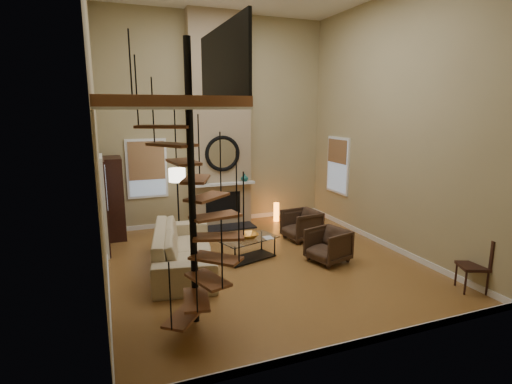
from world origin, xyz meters
name	(u,v)px	position (x,y,z in m)	size (l,w,h in m)	color
ground	(263,262)	(0.00, 0.00, -0.01)	(6.00, 6.50, 0.01)	#AB7537
back_wall	(218,122)	(0.00, 3.25, 2.75)	(6.00, 0.02, 5.50)	tan
front_wall	(367,139)	(0.00, -3.25, 2.75)	(6.00, 0.02, 5.50)	tan
left_wall	(96,130)	(-3.00, 0.00, 2.75)	(0.02, 6.50, 5.50)	tan
right_wall	(391,125)	(3.00, 0.00, 2.75)	(0.02, 6.50, 5.50)	tan
baseboard_back	(220,220)	(0.00, 3.24, 0.06)	(6.00, 0.02, 0.12)	white
baseboard_front	(355,344)	(0.00, -3.24, 0.06)	(6.00, 0.02, 0.12)	white
baseboard_left	(109,281)	(-2.99, 0.00, 0.06)	(0.02, 6.50, 0.12)	white
baseboard_right	(382,242)	(2.99, 0.00, 0.06)	(0.02, 6.50, 0.12)	white
chimney_breast	(220,122)	(0.00, 3.06, 2.75)	(1.60, 0.38, 5.50)	tan
hearth	(227,227)	(0.00, 2.57, 0.02)	(1.50, 0.60, 0.04)	black
firebox	(223,206)	(0.00, 2.86, 0.55)	(0.95, 0.02, 0.72)	black
mantel	(224,184)	(0.00, 2.78, 1.15)	(1.70, 0.18, 0.06)	white
mirror_frame	(223,154)	(0.00, 2.84, 1.95)	(0.94, 0.94, 0.10)	black
mirror_disc	(222,154)	(0.00, 2.85, 1.95)	(0.80, 0.80, 0.01)	white
vase_left	(203,179)	(-0.55, 2.82, 1.30)	(0.24, 0.24, 0.25)	black
vase_right	(245,177)	(0.60, 2.82, 1.28)	(0.20, 0.20, 0.21)	#18544E
window_back	(147,168)	(-1.90, 3.22, 1.62)	(1.02, 0.06, 1.52)	white
window_right	(338,164)	(2.97, 2.00, 1.63)	(0.06, 1.02, 1.52)	white
entry_door	(105,206)	(-2.95, 1.80, 1.05)	(0.10, 1.05, 2.16)	white
loft	(170,98)	(-2.04, -1.80, 3.24)	(1.70, 2.20, 1.09)	brown
spiral_stair	(193,204)	(-1.78, -1.79, 1.78)	(1.47, 1.47, 4.06)	black
hutch	(114,199)	(-2.74, 2.83, 0.95)	(0.43, 0.92, 2.05)	black
sofa	(183,248)	(-1.57, 0.35, 0.40)	(2.83, 1.11, 0.83)	#C5B188
armchair_near	(304,225)	(1.50, 1.07, 0.35)	(0.77, 0.79, 0.72)	#3B281B
armchair_far	(330,245)	(1.32, -0.43, 0.35)	(0.73, 0.75, 0.68)	#3B281B
coffee_table	(249,246)	(-0.20, 0.27, 0.28)	(1.32, 0.94, 0.45)	silver
bowl	(248,236)	(-0.20, 0.32, 0.50)	(0.41, 0.41, 0.10)	orange
book	(267,238)	(0.15, 0.12, 0.46)	(0.18, 0.24, 0.02)	gray
floor_lamp	(177,181)	(-1.31, 2.26, 1.41)	(0.40, 0.40, 1.71)	black
accent_lamp	(276,212)	(1.51, 2.74, 0.25)	(0.15, 0.15, 0.55)	orange
side_chair	(478,262)	(2.96, -2.53, 0.53)	(0.57, 0.57, 0.95)	black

